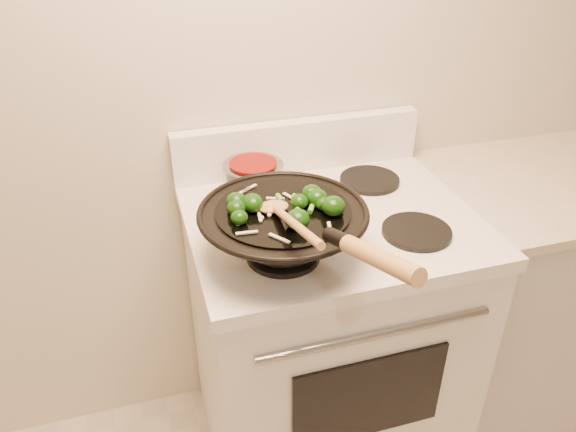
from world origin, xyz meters
name	(u,v)px	position (x,y,z in m)	size (l,w,h in m)	color
stove	(325,336)	(-0.07, 1.17, 0.47)	(0.78, 0.67, 1.08)	white
counter_unit	(522,291)	(0.68, 1.20, 0.46)	(0.82, 0.62, 0.91)	silver
wok	(284,230)	(-0.25, 1.02, 1.00)	(0.40, 0.66, 0.25)	black
stirfry	(289,206)	(-0.24, 1.00, 1.07)	(0.26, 0.28, 0.05)	#0F3408
wooden_spoon	(285,216)	(-0.27, 0.94, 1.09)	(0.07, 0.32, 0.10)	#AE7C44
saucepan	(253,179)	(-0.25, 1.32, 0.98)	(0.17, 0.26, 0.10)	gray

